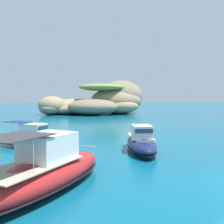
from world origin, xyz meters
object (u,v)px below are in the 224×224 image
(islet_small, at_px, (57,107))
(motorboat_red, at_px, (43,172))
(islet_large, at_px, (105,101))
(motorboat_navy, at_px, (141,142))
(motorboat_white, at_px, (30,140))

(islet_small, relative_size, motorboat_red, 1.74)
(islet_large, xyz_separation_m, islet_small, (-13.88, 0.06, -1.55))
(islet_small, distance_m, motorboat_navy, 52.35)
(islet_large, relative_size, motorboat_red, 3.31)
(motorboat_red, distance_m, motorboat_white, 12.13)
(islet_small, xyz_separation_m, motorboat_red, (-0.37, -60.10, -1.02))
(motorboat_white, bearing_deg, islet_large, 71.40)
(islet_large, bearing_deg, motorboat_navy, -96.67)
(motorboat_red, xyz_separation_m, motorboat_white, (-1.92, 11.97, -0.21))
(islet_small, bearing_deg, motorboat_red, -90.35)
(motorboat_white, bearing_deg, motorboat_navy, -19.70)
(islet_small, xyz_separation_m, motorboat_white, (-2.29, -48.12, -1.23))
(motorboat_navy, height_order, motorboat_red, motorboat_red)
(islet_large, relative_size, motorboat_navy, 3.89)
(islet_large, height_order, motorboat_navy, islet_large)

